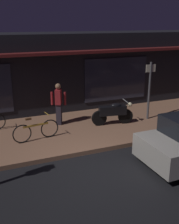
{
  "coord_description": "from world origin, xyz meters",
  "views": [
    {
      "loc": [
        -2.83,
        -6.44,
        4.1
      ],
      "look_at": [
        0.78,
        2.4,
        0.95
      ],
      "focal_mm": 44.2,
      "sensor_mm": 36.0,
      "label": 1
    }
  ],
  "objects_px": {
    "person_bystander": "(59,103)",
    "sign_post": "(149,87)",
    "motorcycle": "(113,112)",
    "bicycle_extra": "(36,130)"
  },
  "relations": [
    {
      "from": "motorcycle",
      "to": "sign_post",
      "type": "relative_size",
      "value": 0.71
    },
    {
      "from": "person_bystander",
      "to": "sign_post",
      "type": "xyz_separation_m",
      "value": [
        3.67,
        -0.79,
        0.48
      ]
    },
    {
      "from": "motorcycle",
      "to": "sign_post",
      "type": "height_order",
      "value": "sign_post"
    },
    {
      "from": "person_bystander",
      "to": "motorcycle",
      "type": "bearing_deg",
      "value": -22.76
    },
    {
      "from": "motorcycle",
      "to": "person_bystander",
      "type": "bearing_deg",
      "value": 157.24
    },
    {
      "from": "motorcycle",
      "to": "sign_post",
      "type": "distance_m",
      "value": 1.87
    },
    {
      "from": "person_bystander",
      "to": "sign_post",
      "type": "height_order",
      "value": "sign_post"
    },
    {
      "from": "motorcycle",
      "to": "bicycle_extra",
      "type": "bearing_deg",
      "value": -173.28
    },
    {
      "from": "bicycle_extra",
      "to": "person_bystander",
      "type": "bearing_deg",
      "value": 45.85
    },
    {
      "from": "motorcycle",
      "to": "person_bystander",
      "type": "distance_m",
      "value": 2.21
    }
  ]
}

